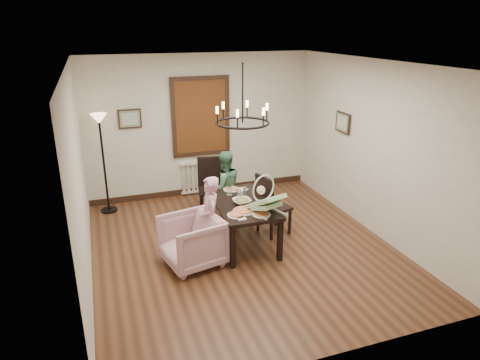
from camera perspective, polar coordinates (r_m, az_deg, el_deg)
room_shell at (r=6.56m, az=-0.69°, el=3.26°), size 4.51×5.00×2.81m
dining_table at (r=6.67m, az=0.32°, el=-3.61°), size 0.89×1.53×0.70m
chair_far at (r=7.75m, az=-3.84°, el=-0.96°), size 0.54×0.54×1.05m
chair_right at (r=7.05m, az=4.59°, el=-3.17°), size 0.56×0.56×1.04m
armchair at (r=6.23m, az=-6.44°, el=-8.10°), size 0.96×0.94×0.73m
elderly_woman at (r=6.30m, az=-3.99°, el=-6.04°), size 0.29×0.41×1.06m
seated_man at (r=7.41m, az=-2.08°, el=-1.80°), size 0.57×0.46×1.08m
baby_bouncer at (r=6.21m, az=3.32°, el=-2.68°), size 0.60×0.71×0.39m
salad_bowl at (r=6.57m, az=0.24°, el=-2.81°), size 0.33×0.33×0.08m
pizza_platter at (r=6.28m, az=0.46°, el=-4.11°), size 0.31×0.31×0.04m
drinking_glass at (r=6.77m, az=-0.22°, el=-1.82°), size 0.07×0.07×0.14m
window_blinds at (r=8.46m, az=-5.24°, el=8.40°), size 1.00×0.03×1.40m
radiator at (r=8.82m, az=-5.02°, el=0.45°), size 0.92×0.12×0.62m
picture_back at (r=8.25m, az=-14.48°, el=7.91°), size 0.42×0.03×0.36m
picture_right at (r=7.90m, az=13.54°, el=7.47°), size 0.03×0.42×0.36m
floor_lamp at (r=8.10m, az=-17.67°, el=1.88°), size 0.30×0.30×1.80m
chandelier at (r=6.26m, az=0.34°, el=7.64°), size 0.80×0.80×0.04m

